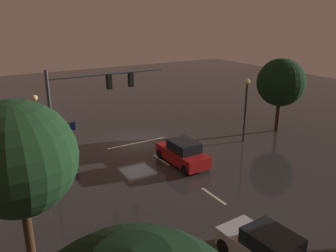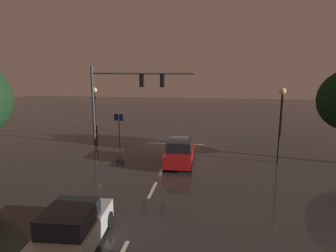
{
  "view_description": "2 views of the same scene",
  "coord_description": "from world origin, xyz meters",
  "px_view_note": "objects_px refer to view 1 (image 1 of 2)",
  "views": [
    {
      "loc": [
        11.37,
        23.79,
        9.99
      ],
      "look_at": [
        -0.47,
        4.14,
        2.52
      ],
      "focal_mm": 37.09,
      "sensor_mm": 36.0,
      "label": 1
    },
    {
      "loc": [
        -3.0,
        24.91,
        6.49
      ],
      "look_at": [
        -0.06,
        4.55,
        2.46
      ],
      "focal_mm": 32.07,
      "sensor_mm": 36.0,
      "label": 2
    }
  ],
  "objects_px": {
    "street_lamp_right_kerb": "(36,114)",
    "route_sign": "(69,131)",
    "car_approaching": "(183,153)",
    "street_lamp_left_kerb": "(246,98)",
    "car_distant": "(268,251)",
    "tree_right_near": "(18,159)",
    "tree_left_far": "(281,83)",
    "traffic_signal_assembly": "(90,95)"
  },
  "relations": [
    {
      "from": "street_lamp_right_kerb",
      "to": "route_sign",
      "type": "bearing_deg",
      "value": 179.27
    },
    {
      "from": "car_distant",
      "to": "tree_right_near",
      "type": "height_order",
      "value": "tree_right_near"
    },
    {
      "from": "car_approaching",
      "to": "street_lamp_right_kerb",
      "type": "relative_size",
      "value": 0.93
    },
    {
      "from": "traffic_signal_assembly",
      "to": "street_lamp_left_kerb",
      "type": "bearing_deg",
      "value": 165.86
    },
    {
      "from": "street_lamp_right_kerb",
      "to": "car_approaching",
      "type": "bearing_deg",
      "value": 144.34
    },
    {
      "from": "street_lamp_left_kerb",
      "to": "tree_right_near",
      "type": "bearing_deg",
      "value": 19.93
    },
    {
      "from": "traffic_signal_assembly",
      "to": "route_sign",
      "type": "relative_size",
      "value": 3.45
    },
    {
      "from": "route_sign",
      "to": "tree_left_far",
      "type": "height_order",
      "value": "tree_left_far"
    },
    {
      "from": "street_lamp_left_kerb",
      "to": "tree_right_near",
      "type": "relative_size",
      "value": 0.73
    },
    {
      "from": "car_distant",
      "to": "tree_right_near",
      "type": "distance_m",
      "value": 10.51
    },
    {
      "from": "car_approaching",
      "to": "street_lamp_right_kerb",
      "type": "bearing_deg",
      "value": -35.66
    },
    {
      "from": "street_lamp_left_kerb",
      "to": "route_sign",
      "type": "xyz_separation_m",
      "value": [
        12.8,
        -4.74,
        -1.84
      ]
    },
    {
      "from": "traffic_signal_assembly",
      "to": "tree_right_near",
      "type": "relative_size",
      "value": 1.2
    },
    {
      "from": "street_lamp_right_kerb",
      "to": "car_distant",
      "type": "bearing_deg",
      "value": 108.55
    },
    {
      "from": "street_lamp_left_kerb",
      "to": "tree_left_far",
      "type": "relative_size",
      "value": 0.81
    },
    {
      "from": "car_approaching",
      "to": "car_distant",
      "type": "height_order",
      "value": "same"
    },
    {
      "from": "street_lamp_left_kerb",
      "to": "street_lamp_right_kerb",
      "type": "xyz_separation_m",
      "value": [
        14.95,
        -4.76,
        -0.27
      ]
    },
    {
      "from": "street_lamp_right_kerb",
      "to": "route_sign",
      "type": "height_order",
      "value": "street_lamp_right_kerb"
    },
    {
      "from": "car_distant",
      "to": "street_lamp_left_kerb",
      "type": "xyz_separation_m",
      "value": [
        -9.46,
        -11.61,
        2.81
      ]
    },
    {
      "from": "street_lamp_right_kerb",
      "to": "tree_left_far",
      "type": "xyz_separation_m",
      "value": [
        -19.36,
        4.26,
        1.01
      ]
    },
    {
      "from": "car_distant",
      "to": "tree_right_near",
      "type": "xyz_separation_m",
      "value": [
        8.22,
        -5.2,
        3.98
      ]
    },
    {
      "from": "route_sign",
      "to": "tree_right_near",
      "type": "height_order",
      "value": "tree_right_near"
    },
    {
      "from": "traffic_signal_assembly",
      "to": "car_distant",
      "type": "height_order",
      "value": "traffic_signal_assembly"
    },
    {
      "from": "car_approaching",
      "to": "route_sign",
      "type": "relative_size",
      "value": 1.79
    },
    {
      "from": "car_approaching",
      "to": "tree_left_far",
      "type": "bearing_deg",
      "value": -171.5
    },
    {
      "from": "street_lamp_left_kerb",
      "to": "tree_right_near",
      "type": "distance_m",
      "value": 18.84
    },
    {
      "from": "car_distant",
      "to": "traffic_signal_assembly",
      "type": "bearing_deg",
      "value": -81.34
    },
    {
      "from": "tree_right_near",
      "to": "traffic_signal_assembly",
      "type": "bearing_deg",
      "value": -122.71
    },
    {
      "from": "traffic_signal_assembly",
      "to": "tree_left_far",
      "type": "height_order",
      "value": "traffic_signal_assembly"
    },
    {
      "from": "tree_right_near",
      "to": "tree_left_far",
      "type": "distance_m",
      "value": 23.15
    },
    {
      "from": "street_lamp_right_kerb",
      "to": "tree_right_near",
      "type": "height_order",
      "value": "tree_right_near"
    },
    {
      "from": "tree_left_far",
      "to": "car_distant",
      "type": "bearing_deg",
      "value": 41.14
    },
    {
      "from": "car_distant",
      "to": "street_lamp_right_kerb",
      "type": "height_order",
      "value": "street_lamp_right_kerb"
    },
    {
      "from": "street_lamp_left_kerb",
      "to": "street_lamp_right_kerb",
      "type": "bearing_deg",
      "value": -17.67
    },
    {
      "from": "traffic_signal_assembly",
      "to": "route_sign",
      "type": "bearing_deg",
      "value": -57.86
    },
    {
      "from": "traffic_signal_assembly",
      "to": "street_lamp_right_kerb",
      "type": "relative_size",
      "value": 1.79
    },
    {
      "from": "traffic_signal_assembly",
      "to": "tree_left_far",
      "type": "relative_size",
      "value": 1.32
    },
    {
      "from": "route_sign",
      "to": "tree_left_far",
      "type": "xyz_separation_m",
      "value": [
        -17.22,
        4.23,
        2.57
      ]
    },
    {
      "from": "street_lamp_right_kerb",
      "to": "tree_right_near",
      "type": "relative_size",
      "value": 0.67
    },
    {
      "from": "car_approaching",
      "to": "street_lamp_left_kerb",
      "type": "xyz_separation_m",
      "value": [
        -6.71,
        -1.15,
        2.81
      ]
    },
    {
      "from": "car_distant",
      "to": "tree_left_far",
      "type": "bearing_deg",
      "value": -138.86
    },
    {
      "from": "car_distant",
      "to": "route_sign",
      "type": "relative_size",
      "value": 1.82
    }
  ]
}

